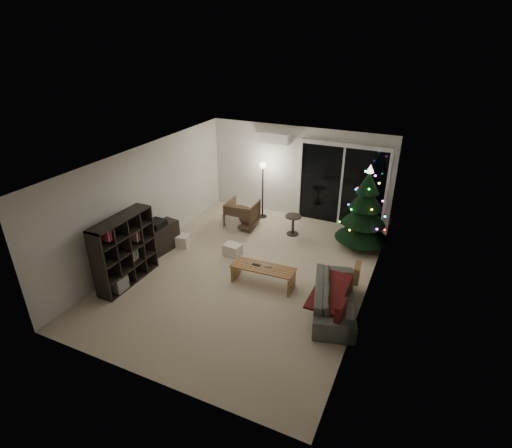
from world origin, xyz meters
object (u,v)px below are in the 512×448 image
at_px(armchair, 242,213).
at_px(christmas_tree, 365,208).
at_px(sofa, 335,297).
at_px(coffee_table, 263,275).
at_px(bookshelf, 118,249).
at_px(media_cabinet, 158,239).

xyz_separation_m(armchair, christmas_tree, (3.09, 0.18, 0.66)).
bearing_deg(armchair, sofa, 137.41).
bearing_deg(christmas_tree, coffee_table, -121.64).
bearing_deg(armchair, christmas_tree, 179.12).
bearing_deg(armchair, coffee_table, 120.87).
bearing_deg(christmas_tree, sofa, -89.27).
bearing_deg(bookshelf, sofa, -7.50).
height_order(bookshelf, coffee_table, bookshelf).
relative_size(bookshelf, christmas_tree, 0.71).
bearing_deg(armchair, media_cabinet, 56.11).
bearing_deg(christmas_tree, armchair, -176.59).
bearing_deg(sofa, christmas_tree, -13.94).
relative_size(media_cabinet, sofa, 0.57).
bearing_deg(media_cabinet, sofa, 2.73).
height_order(bookshelf, media_cabinet, bookshelf).
distance_m(sofa, coffee_table, 1.55).
bearing_deg(media_cabinet, armchair, 68.56).
xyz_separation_m(bookshelf, christmas_tree, (4.27, 3.50, 0.29)).
distance_m(bookshelf, armchair, 3.54).
distance_m(bookshelf, coffee_table, 3.00).
height_order(coffee_table, christmas_tree, christmas_tree).
bearing_deg(bookshelf, media_cabinet, 71.37).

